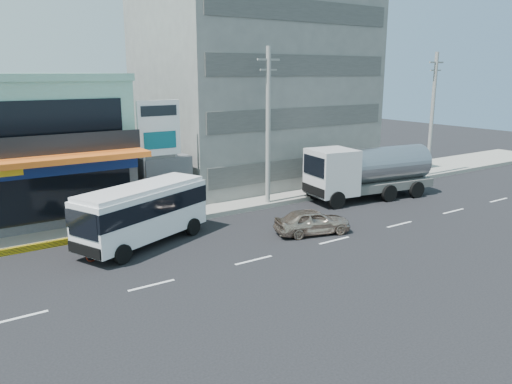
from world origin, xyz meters
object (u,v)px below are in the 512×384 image
(utility_pole_far, at_px, (432,115))
(minibus, at_px, (143,210))
(billboard, at_px, (159,134))
(satellite_dish, at_px, (156,153))
(shop_building, at_px, (7,151))
(motorcycle_rider, at_px, (102,243))
(utility_pole_near, at_px, (268,127))
(sedan, at_px, (312,221))
(tanker_truck, at_px, (366,171))
(concrete_building, at_px, (254,91))

(utility_pole_far, xyz_separation_m, minibus, (-25.35, -2.45, -3.35))
(billboard, bearing_deg, satellite_dish, 74.48)
(shop_building, distance_m, motorcycle_rider, 10.59)
(utility_pole_near, relative_size, minibus, 1.33)
(minibus, bearing_deg, billboard, 56.14)
(utility_pole_near, distance_m, sedan, 7.50)
(utility_pole_near, height_order, motorcycle_rider, utility_pole_near)
(utility_pole_far, distance_m, tanker_truck, 10.03)
(shop_building, distance_m, utility_pole_far, 30.73)
(utility_pole_near, relative_size, tanker_truck, 1.06)
(utility_pole_near, distance_m, minibus, 10.23)
(minibus, xyz_separation_m, motorcycle_rider, (-2.36, -0.82, -1.07))
(minibus, relative_size, sedan, 1.85)
(satellite_dish, bearing_deg, utility_pole_near, -30.96)
(shop_building, xyz_separation_m, minibus, (4.65, -8.99, -2.20))
(minibus, bearing_deg, concrete_building, 36.96)
(satellite_dish, xyz_separation_m, sedan, (4.77, -9.50, -2.88))
(tanker_truck, bearing_deg, sedan, -154.14)
(satellite_dish, bearing_deg, sedan, -63.35)
(billboard, relative_size, utility_pole_near, 0.69)
(sedan, relative_size, tanker_truck, 0.43)
(billboard, bearing_deg, tanker_truck, -16.22)
(satellite_dish, relative_size, utility_pole_near, 0.15)
(concrete_building, bearing_deg, tanker_truck, -74.26)
(billboard, xyz_separation_m, minibus, (-2.85, -4.25, -3.13))
(tanker_truck, height_order, motorcycle_rider, tanker_truck)
(sedan, height_order, motorcycle_rider, motorcycle_rider)
(utility_pole_far, height_order, motorcycle_rider, utility_pole_far)
(shop_building, relative_size, satellite_dish, 8.27)
(minibus, height_order, motorcycle_rider, minibus)
(sedan, bearing_deg, tanker_truck, -48.75)
(tanker_truck, relative_size, motorcycle_rider, 4.25)
(shop_building, height_order, billboard, shop_building)
(minibus, bearing_deg, shop_building, 117.36)
(billboard, relative_size, motorcycle_rider, 3.11)
(sedan, bearing_deg, billboard, 49.76)
(shop_building, height_order, sedan, shop_building)
(utility_pole_far, bearing_deg, utility_pole_near, 180.00)
(shop_building, xyz_separation_m, sedan, (12.77, -12.45, -3.30))
(satellite_dish, xyz_separation_m, tanker_truck, (12.72, -5.65, -1.64))
(motorcycle_rider, bearing_deg, minibus, 19.27)
(tanker_truck, bearing_deg, shop_building, 157.48)
(concrete_building, height_order, motorcycle_rider, concrete_building)
(utility_pole_far, xyz_separation_m, motorcycle_rider, (-27.71, -3.27, -4.42))
(concrete_building, distance_m, billboard, 12.17)
(concrete_building, bearing_deg, billboard, -151.08)
(motorcycle_rider, bearing_deg, billboard, 44.24)
(shop_building, bearing_deg, concrete_building, 3.35)
(shop_building, distance_m, billboard, 8.92)
(billboard, xyz_separation_m, utility_pole_far, (22.50, -1.80, 0.22))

